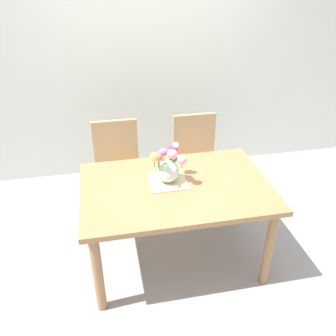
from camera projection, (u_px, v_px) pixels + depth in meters
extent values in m
plane|color=#939399|center=(175.00, 257.00, 2.99)|extent=(12.00, 12.00, 0.00)
cube|color=silver|center=(143.00, 46.00, 3.63)|extent=(7.00, 0.10, 2.80)
cube|color=#9E7047|center=(176.00, 188.00, 2.63)|extent=(1.40, 0.93, 0.04)
cylinder|color=#9E7047|center=(98.00, 273.00, 2.38)|extent=(0.07, 0.07, 0.69)
cylinder|color=#9E7047|center=(269.00, 248.00, 2.59)|extent=(0.07, 0.07, 0.69)
cylinder|color=#9E7047|center=(95.00, 206.00, 3.03)|extent=(0.07, 0.07, 0.69)
cylinder|color=#9E7047|center=(232.00, 190.00, 3.24)|extent=(0.07, 0.07, 0.69)
cube|color=tan|center=(119.00, 172.00, 3.30)|extent=(0.42, 0.42, 0.04)
cylinder|color=tan|center=(141.00, 202.00, 3.30)|extent=(0.04, 0.04, 0.44)
cylinder|color=tan|center=(102.00, 206.00, 3.24)|extent=(0.04, 0.04, 0.44)
cylinder|color=tan|center=(137.00, 181.00, 3.60)|extent=(0.04, 0.04, 0.44)
cylinder|color=tan|center=(101.00, 185.00, 3.54)|extent=(0.04, 0.04, 0.44)
cube|color=tan|center=(115.00, 141.00, 3.35)|extent=(0.42, 0.04, 0.42)
cube|color=tan|center=(198.00, 164.00, 3.43)|extent=(0.42, 0.42, 0.04)
cylinder|color=tan|center=(220.00, 192.00, 3.43)|extent=(0.04, 0.04, 0.44)
cylinder|color=tan|center=(184.00, 197.00, 3.37)|extent=(0.04, 0.04, 0.44)
cylinder|color=tan|center=(209.00, 173.00, 3.73)|extent=(0.04, 0.04, 0.44)
cylinder|color=tan|center=(176.00, 177.00, 3.67)|extent=(0.04, 0.04, 0.44)
cube|color=tan|center=(194.00, 134.00, 3.48)|extent=(0.42, 0.04, 0.42)
cube|color=#CCB789|center=(168.00, 181.00, 2.66)|extent=(0.28, 0.28, 0.01)
sphere|color=silver|center=(168.00, 171.00, 2.62)|extent=(0.17, 0.17, 0.17)
sphere|color=#B266C6|center=(163.00, 152.00, 2.59)|extent=(0.06, 0.06, 0.06)
cylinder|color=#478438|center=(163.00, 157.00, 2.60)|extent=(0.01, 0.01, 0.07)
sphere|color=#B266C6|center=(165.00, 152.00, 2.58)|extent=(0.05, 0.05, 0.05)
cylinder|color=#478438|center=(165.00, 157.00, 2.60)|extent=(0.01, 0.01, 0.08)
sphere|color=white|center=(176.00, 145.00, 2.61)|extent=(0.05, 0.05, 0.05)
cylinder|color=#478438|center=(176.00, 152.00, 2.64)|extent=(0.01, 0.01, 0.11)
sphere|color=#E55B4C|center=(158.00, 156.00, 2.50)|extent=(0.06, 0.06, 0.06)
cylinder|color=#478438|center=(158.00, 162.00, 2.52)|extent=(0.01, 0.01, 0.09)
sphere|color=#E55B4C|center=(159.00, 157.00, 2.47)|extent=(0.05, 0.05, 0.05)
cylinder|color=#478438|center=(159.00, 163.00, 2.49)|extent=(0.01, 0.01, 0.10)
sphere|color=#EA9EBC|center=(172.00, 154.00, 2.53)|extent=(0.07, 0.07, 0.07)
cylinder|color=#478438|center=(172.00, 159.00, 2.55)|extent=(0.01, 0.01, 0.09)
sphere|color=#B266C6|center=(172.00, 154.00, 2.57)|extent=(0.06, 0.06, 0.06)
cylinder|color=#478438|center=(172.00, 158.00, 2.59)|extent=(0.01, 0.01, 0.07)
sphere|color=#D12D66|center=(173.00, 148.00, 2.63)|extent=(0.07, 0.07, 0.07)
cylinder|color=#478438|center=(173.00, 153.00, 2.65)|extent=(0.01, 0.01, 0.08)
sphere|color=#EFD14C|center=(154.00, 157.00, 2.50)|extent=(0.06, 0.06, 0.06)
cylinder|color=#478438|center=(155.00, 162.00, 2.52)|extent=(0.01, 0.01, 0.09)
sphere|color=#EA9EBC|center=(182.00, 160.00, 2.51)|extent=(0.07, 0.07, 0.07)
cylinder|color=#478438|center=(182.00, 164.00, 2.53)|extent=(0.01, 0.01, 0.07)
ellipsoid|color=#478438|center=(160.00, 158.00, 2.58)|extent=(0.07, 0.06, 0.04)
ellipsoid|color=#478438|center=(166.00, 166.00, 2.48)|extent=(0.05, 0.07, 0.03)
ellipsoid|color=#478438|center=(176.00, 160.00, 2.61)|extent=(0.07, 0.05, 0.04)
ellipsoid|color=#478438|center=(172.00, 159.00, 2.61)|extent=(0.06, 0.07, 0.03)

